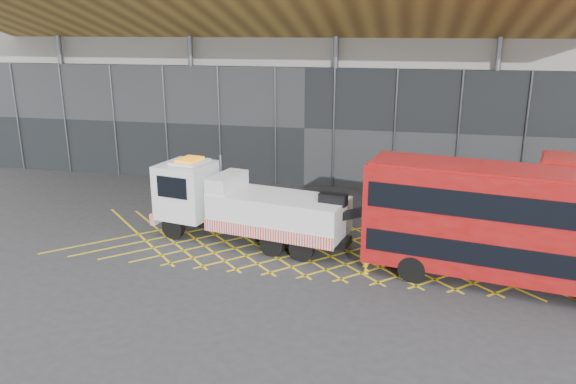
# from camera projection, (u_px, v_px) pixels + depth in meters

# --- Properties ---
(ground_plane) EXTENTS (120.00, 120.00, 0.00)m
(ground_plane) POSITION_uv_depth(u_px,v_px,m) (225.00, 241.00, 28.80)
(ground_plane) COLOR #2B2B2E
(road_markings) EXTENTS (27.96, 7.16, 0.01)m
(road_markings) POSITION_uv_depth(u_px,v_px,m) (333.00, 250.00, 27.66)
(road_markings) COLOR yellow
(road_markings) RESTS_ON ground_plane
(construction_building) EXTENTS (55.00, 23.97, 18.00)m
(construction_building) POSITION_uv_depth(u_px,v_px,m) (321.00, 48.00, 43.10)
(construction_building) COLOR gray
(construction_building) RESTS_ON ground_plane
(recovery_truck) EXTENTS (11.94, 4.80, 4.15)m
(recovery_truck) POSITION_uv_depth(u_px,v_px,m) (242.00, 205.00, 28.34)
(recovery_truck) COLOR black
(recovery_truck) RESTS_ON ground_plane
(bus_towed) EXTENTS (12.79, 5.17, 5.08)m
(bus_towed) POSITION_uv_depth(u_px,v_px,m) (517.00, 223.00, 23.13)
(bus_towed) COLOR maroon
(bus_towed) RESTS_ON ground_plane
(worker) EXTENTS (0.42, 0.64, 1.74)m
(worker) POSITION_uv_depth(u_px,v_px,m) (367.00, 254.00, 24.93)
(worker) COLOR yellow
(worker) RESTS_ON ground_plane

